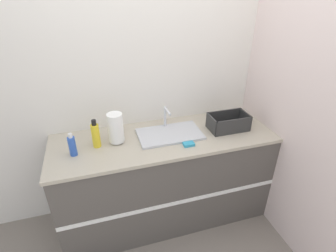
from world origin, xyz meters
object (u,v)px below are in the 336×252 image
at_px(paper_towel_roll, 116,128).
at_px(bottle_blue, 72,146).
at_px(sink, 170,133).
at_px(bottle_yellow, 96,135).
at_px(dish_rack, 228,124).

distance_m(paper_towel_roll, bottle_blue, 0.36).
distance_m(sink, paper_towel_roll, 0.47).
distance_m(paper_towel_roll, bottle_yellow, 0.17).
relative_size(dish_rack, bottle_yellow, 1.45).
height_order(paper_towel_roll, bottle_yellow, paper_towel_roll).
height_order(bottle_blue, bottle_yellow, bottle_yellow).
xyz_separation_m(dish_rack, bottle_blue, (-1.34, -0.02, 0.03)).
xyz_separation_m(dish_rack, bottle_yellow, (-1.16, 0.05, 0.05)).
bearing_deg(bottle_yellow, paper_towel_roll, 6.88).
distance_m(bottle_blue, bottle_yellow, 0.20).
relative_size(paper_towel_roll, bottle_blue, 1.36).
xyz_separation_m(sink, bottle_blue, (-0.80, -0.08, 0.07)).
height_order(dish_rack, bottle_yellow, bottle_yellow).
relative_size(sink, bottle_blue, 2.89).
height_order(sink, bottle_blue, sink).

